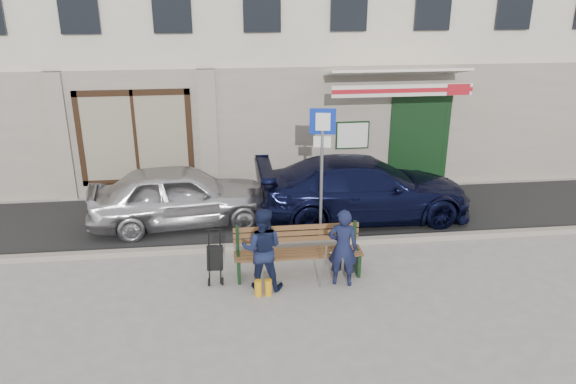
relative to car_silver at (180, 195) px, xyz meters
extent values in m
plane|color=#9E9991|center=(2.05, -2.99, -0.69)|extent=(80.00, 80.00, 0.00)
cube|color=#282828|center=(2.05, 0.11, -0.69)|extent=(60.00, 3.20, 0.01)
cube|color=#9E9384|center=(2.05, -1.49, -0.63)|extent=(60.00, 0.18, 0.12)
cube|color=#9E9384|center=(2.05, 1.97, 0.91)|extent=(20.00, 0.12, 3.20)
cube|color=maroon|center=(-1.15, 2.03, 0.86)|extent=(2.50, 0.12, 2.00)
cube|color=black|center=(6.15, 1.89, 0.61)|extent=(1.60, 0.10, 2.60)
cube|color=black|center=(6.15, 2.36, 0.51)|extent=(1.25, 0.90, 2.40)
cube|color=white|center=(4.35, 1.86, 0.76)|extent=(0.80, 0.03, 0.65)
cube|color=white|center=(5.25, 1.63, 2.39)|extent=(3.40, 1.72, 0.42)
cube|color=white|center=(5.25, 0.78, 2.11)|extent=(3.40, 0.05, 0.28)
cube|color=#A91420|center=(5.25, 0.75, 2.11)|extent=(3.40, 0.02, 0.10)
imported|color=silver|center=(0.00, 0.00, 0.00)|extent=(4.22, 2.11, 1.38)
imported|color=black|center=(4.20, -0.11, 0.02)|extent=(4.95, 2.04, 1.43)
cylinder|color=gray|center=(3.01, -1.13, 0.68)|extent=(0.07, 0.07, 2.74)
cube|color=#0B28A6|center=(3.01, -1.13, 1.89)|extent=(0.52, 0.12, 0.53)
cube|color=white|center=(3.01, -1.16, 1.89)|extent=(0.29, 0.07, 0.36)
cube|color=white|center=(3.01, -1.13, 1.47)|extent=(0.36, 0.09, 0.23)
cube|color=brown|center=(2.33, -2.67, -0.24)|extent=(2.40, 0.50, 0.04)
cube|color=brown|center=(2.33, -2.39, 0.05)|extent=(2.40, 0.10, 0.36)
cube|color=#163119|center=(1.21, -2.67, -0.47)|extent=(0.06, 0.50, 0.45)
cube|color=#163119|center=(3.45, -2.67, -0.47)|extent=(0.06, 0.50, 0.45)
cube|color=white|center=(3.08, -2.77, -0.21)|extent=(0.34, 0.25, 0.11)
cylinder|color=gray|center=(2.68, -3.34, -0.19)|extent=(0.07, 0.34, 0.96)
cylinder|color=orange|center=(1.53, -3.32, -0.54)|extent=(0.13, 0.13, 0.30)
cylinder|color=orange|center=(1.71, -3.32, -0.54)|extent=(0.13, 0.13, 0.30)
imported|color=#141938|center=(3.08, -3.09, 0.05)|extent=(0.61, 0.48, 1.47)
imported|color=#151C3B|center=(1.63, -3.04, 0.08)|extent=(0.85, 0.72, 1.54)
cylinder|color=black|center=(0.65, -2.87, -0.62)|extent=(0.04, 0.14, 0.14)
cylinder|color=black|center=(0.90, -2.87, -0.62)|extent=(0.04, 0.14, 0.14)
cube|color=black|center=(0.78, -2.67, -0.24)|extent=(0.31, 0.28, 0.48)
cylinder|color=black|center=(0.78, -2.55, 0.28)|extent=(0.26, 0.05, 0.02)
camera|label=1|loc=(1.05, -11.96, 4.57)|focal=35.00mm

